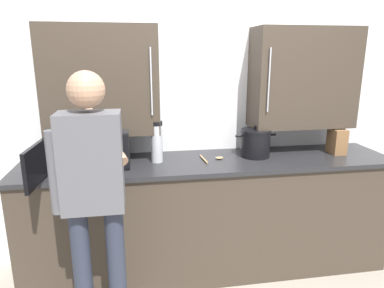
% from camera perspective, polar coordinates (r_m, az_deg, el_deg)
% --- Properties ---
extents(back_wall_tiled, '(3.96, 0.44, 2.71)m').
position_cam_1_polar(back_wall_tiled, '(2.91, 1.83, 7.83)').
color(back_wall_tiled, white).
rests_on(back_wall_tiled, ground_plane).
extents(counter_unit, '(2.93, 0.63, 0.95)m').
position_cam_1_polar(counter_unit, '(2.90, 2.83, -11.71)').
color(counter_unit, '#3D3328').
rests_on(counter_unit, ground_plane).
extents(microwave_oven, '(0.60, 0.77, 0.27)m').
position_cam_1_polar(microwave_oven, '(2.68, -16.90, -0.54)').
color(microwave_oven, black).
rests_on(microwave_oven, counter_unit).
extents(stock_pot, '(0.34, 0.24, 0.25)m').
position_cam_1_polar(stock_pot, '(2.83, 10.41, 0.17)').
color(stock_pot, black).
rests_on(stock_pot, counter_unit).
extents(thermos_flask, '(0.09, 0.09, 0.32)m').
position_cam_1_polar(thermos_flask, '(2.65, -5.84, 0.40)').
color(thermos_flask, '#B7BABF').
rests_on(thermos_flask, counter_unit).
extents(knife_block, '(0.11, 0.15, 0.28)m').
position_cam_1_polar(knife_block, '(3.11, 22.80, 0.47)').
color(knife_block, brown).
rests_on(knife_block, counter_unit).
extents(wooden_spoon, '(0.18, 0.20, 0.02)m').
position_cam_1_polar(wooden_spoon, '(2.73, 3.34, -2.37)').
color(wooden_spoon, tan).
rests_on(wooden_spoon, counter_unit).
extents(person_figure, '(0.44, 0.51, 1.68)m').
position_cam_1_polar(person_figure, '(2.06, -15.99, -7.46)').
color(person_figure, '#282D3D').
rests_on(person_figure, ground_plane).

